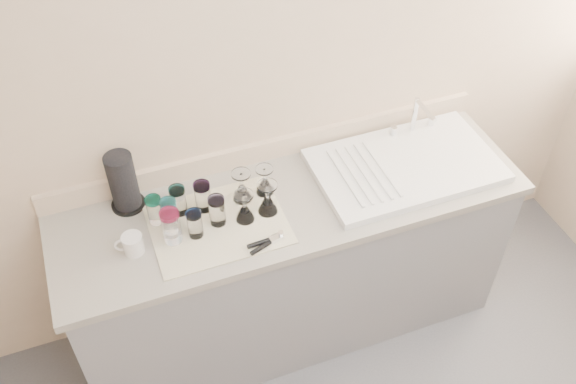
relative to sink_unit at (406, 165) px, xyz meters
name	(u,v)px	position (x,y,z in m)	size (l,w,h in m)	color
room_envelope	(475,343)	(-0.55, -1.20, 0.64)	(3.54, 3.50, 2.52)	#4C4D51
counter_unit	(291,265)	(-0.55, 0.00, -0.47)	(2.06, 0.62, 0.90)	slate
sink_unit	(406,165)	(0.00, 0.00, 0.00)	(0.82, 0.50, 0.22)	white
dish_towel	(218,225)	(-0.89, -0.04, -0.02)	(0.55, 0.42, 0.01)	silver
tumbler_teal	(155,210)	(-1.12, 0.07, 0.05)	(0.07, 0.07, 0.13)	white
tumbler_cyan	(178,200)	(-1.02, 0.08, 0.06)	(0.07, 0.07, 0.14)	white
tumbler_purple	(203,196)	(-0.92, 0.07, 0.06)	(0.07, 0.07, 0.14)	white
tumbler_magenta	(171,226)	(-1.08, -0.06, 0.07)	(0.08, 0.08, 0.16)	white
tumbler_blue	(195,224)	(-0.99, -0.06, 0.05)	(0.06, 0.06, 0.13)	white
tumbler_lavender	(217,210)	(-0.89, -0.03, 0.06)	(0.07, 0.07, 0.14)	white
tumbler_extra	(170,213)	(-1.07, 0.03, 0.06)	(0.07, 0.07, 0.13)	white
goblet_back_left	(242,190)	(-0.75, 0.07, 0.04)	(0.08, 0.08, 0.15)	white
goblet_back_right	(265,184)	(-0.65, 0.07, 0.03)	(0.08, 0.08, 0.14)	white
goblet_front_left	(245,211)	(-0.78, -0.05, 0.04)	(0.08, 0.08, 0.14)	white
goblet_front_right	(268,202)	(-0.67, -0.04, 0.04)	(0.09, 0.09, 0.15)	white
can_opener	(266,243)	(-0.74, -0.21, 0.00)	(0.16, 0.07, 0.02)	silver
white_mug	(132,244)	(-1.24, -0.05, 0.02)	(0.12, 0.10, 0.08)	silver
paper_towel_roll	(123,182)	(-1.21, 0.21, 0.11)	(0.14, 0.14, 0.27)	black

